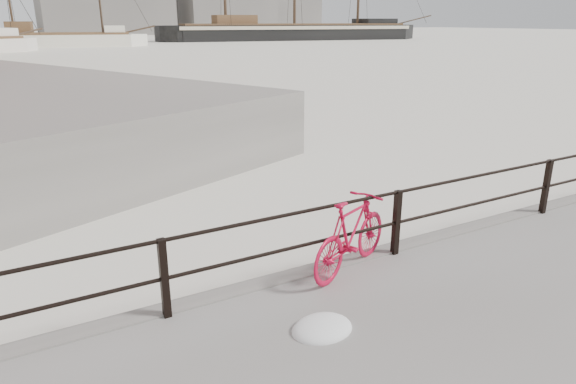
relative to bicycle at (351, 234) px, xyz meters
name	(u,v)px	position (x,y,z in m)	size (l,w,h in m)	color
ground	(531,228)	(4.40, 0.25, -0.89)	(400.00, 400.00, 0.00)	white
guardrail	(546,187)	(4.40, 0.10, -0.04)	(28.00, 0.10, 1.00)	black
bicycle	(351,234)	(0.00, 0.00, 0.00)	(1.80, 0.27, 1.09)	#BD0C31
barque_black	(294,40)	(48.09, 83.94, -0.89)	(58.89, 19.27, 33.40)	black
schooner_mid	(62,47)	(5.47, 77.21, -0.89)	(25.63, 10.84, 18.73)	white
industrial_east	(283,9)	(82.40, 150.25, 6.11)	(20.00, 16.00, 14.00)	gray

